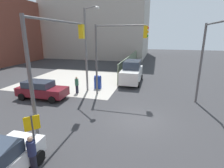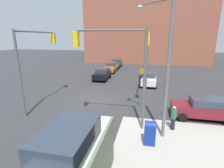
{
  "view_description": "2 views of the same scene",
  "coord_description": "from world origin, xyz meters",
  "px_view_note": "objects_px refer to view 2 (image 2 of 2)",
  "views": [
    {
      "loc": [
        -10.98,
        -0.98,
        5.67
      ],
      "look_at": [
        0.57,
        1.98,
        2.26
      ],
      "focal_mm": 28.0,
      "sensor_mm": 36.0,
      "label": 1
    },
    {
      "loc": [
        15.31,
        4.75,
        6.01
      ],
      "look_at": [
        1.76,
        1.84,
        2.23
      ],
      "focal_mm": 28.0,
      "sensor_mm": 36.0,
      "label": 2
    }
  ],
  "objects_px": {
    "coupe_green": "(116,63)",
    "hatchback_maroon": "(204,108)",
    "hatchback_black": "(102,74)",
    "hatchback_orange": "(111,67)",
    "hatchback_white": "(149,79)",
    "pedestrian_waiting": "(173,118)",
    "pedestrian_crossing": "(140,80)",
    "van_white_delivery": "(73,153)",
    "traffic_signal_ne_corner": "(116,60)",
    "mailbox_blue": "(150,132)",
    "traffic_signal_se_corner": "(35,54)",
    "street_lamp_corner": "(163,60)",
    "traffic_signal_nw_corner": "(147,51)"
  },
  "relations": [
    {
      "from": "traffic_signal_se_corner",
      "to": "hatchback_black",
      "type": "bearing_deg",
      "value": 165.89
    },
    {
      "from": "traffic_signal_se_corner",
      "to": "hatchback_maroon",
      "type": "distance_m",
      "value": 13.98
    },
    {
      "from": "hatchback_orange",
      "to": "hatchback_black",
      "type": "relative_size",
      "value": 1.13
    },
    {
      "from": "hatchback_maroon",
      "to": "hatchback_black",
      "type": "xyz_separation_m",
      "value": [
        -10.39,
        -10.73,
        -0.0
      ]
    },
    {
      "from": "hatchback_maroon",
      "to": "hatchback_black",
      "type": "relative_size",
      "value": 1.13
    },
    {
      "from": "coupe_green",
      "to": "hatchback_maroon",
      "type": "bearing_deg",
      "value": 26.86
    },
    {
      "from": "coupe_green",
      "to": "traffic_signal_se_corner",
      "type": "bearing_deg",
      "value": -7.2
    },
    {
      "from": "hatchback_maroon",
      "to": "van_white_delivery",
      "type": "distance_m",
      "value": 10.35
    },
    {
      "from": "hatchback_white",
      "to": "pedestrian_crossing",
      "type": "height_order",
      "value": "pedestrian_crossing"
    },
    {
      "from": "mailbox_blue",
      "to": "pedestrian_crossing",
      "type": "relative_size",
      "value": 0.85
    },
    {
      "from": "pedestrian_crossing",
      "to": "hatchback_black",
      "type": "bearing_deg",
      "value": 115.09
    },
    {
      "from": "hatchback_black",
      "to": "pedestrian_crossing",
      "type": "xyz_separation_m",
      "value": [
        2.58,
        5.58,
        0.03
      ]
    },
    {
      "from": "traffic_signal_se_corner",
      "to": "pedestrian_waiting",
      "type": "distance_m",
      "value": 11.76
    },
    {
      "from": "street_lamp_corner",
      "to": "pedestrian_crossing",
      "type": "xyz_separation_m",
      "value": [
        -10.75,
        -1.73,
        -3.83
      ]
    },
    {
      "from": "traffic_signal_nw_corner",
      "to": "coupe_green",
      "type": "xyz_separation_m",
      "value": [
        -17.09,
        -6.27,
        -3.83
      ]
    },
    {
      "from": "traffic_signal_nw_corner",
      "to": "pedestrian_crossing",
      "type": "distance_m",
      "value": 5.37
    },
    {
      "from": "van_white_delivery",
      "to": "pedestrian_crossing",
      "type": "bearing_deg",
      "value": 172.54
    },
    {
      "from": "hatchback_white",
      "to": "traffic_signal_se_corner",
      "type": "bearing_deg",
      "value": -45.31
    },
    {
      "from": "hatchback_black",
      "to": "van_white_delivery",
      "type": "bearing_deg",
      "value": 11.35
    },
    {
      "from": "coupe_green",
      "to": "van_white_delivery",
      "type": "bearing_deg",
      "value": 7.11
    },
    {
      "from": "hatchback_orange",
      "to": "hatchback_white",
      "type": "bearing_deg",
      "value": 41.02
    },
    {
      "from": "traffic_signal_se_corner",
      "to": "mailbox_blue",
      "type": "height_order",
      "value": "traffic_signal_se_corner"
    },
    {
      "from": "hatchback_maroon",
      "to": "pedestrian_waiting",
      "type": "distance_m",
      "value": 3.29
    },
    {
      "from": "street_lamp_corner",
      "to": "mailbox_blue",
      "type": "bearing_deg",
      "value": -22.84
    },
    {
      "from": "traffic_signal_se_corner",
      "to": "pedestrian_waiting",
      "type": "bearing_deg",
      "value": 80.81
    },
    {
      "from": "hatchback_black",
      "to": "coupe_green",
      "type": "bearing_deg",
      "value": 179.94
    },
    {
      "from": "hatchback_white",
      "to": "hatchback_black",
      "type": "xyz_separation_m",
      "value": [
        -1.62,
        -6.56,
        0.0
      ]
    },
    {
      "from": "traffic_signal_ne_corner",
      "to": "hatchback_white",
      "type": "bearing_deg",
      "value": 169.57
    },
    {
      "from": "traffic_signal_nw_corner",
      "to": "van_white_delivery",
      "type": "relative_size",
      "value": 1.2
    },
    {
      "from": "traffic_signal_se_corner",
      "to": "pedestrian_waiting",
      "type": "relative_size",
      "value": 3.92
    },
    {
      "from": "hatchback_white",
      "to": "pedestrian_waiting",
      "type": "relative_size",
      "value": 2.36
    },
    {
      "from": "traffic_signal_nw_corner",
      "to": "hatchback_white",
      "type": "bearing_deg",
      "value": 176.59
    },
    {
      "from": "pedestrian_waiting",
      "to": "pedestrian_crossing",
      "type": "bearing_deg",
      "value": -132.32
    },
    {
      "from": "hatchback_maroon",
      "to": "pedestrian_crossing",
      "type": "distance_m",
      "value": 9.35
    },
    {
      "from": "traffic_signal_ne_corner",
      "to": "van_white_delivery",
      "type": "distance_m",
      "value": 6.04
    },
    {
      "from": "hatchback_maroon",
      "to": "pedestrian_waiting",
      "type": "relative_size",
      "value": 2.69
    },
    {
      "from": "mailbox_blue",
      "to": "pedestrian_waiting",
      "type": "distance_m",
      "value": 2.5
    },
    {
      "from": "traffic_signal_nw_corner",
      "to": "traffic_signal_se_corner",
      "type": "relative_size",
      "value": 1.0
    },
    {
      "from": "street_lamp_corner",
      "to": "hatchback_maroon",
      "type": "distance_m",
      "value": 5.94
    },
    {
      "from": "mailbox_blue",
      "to": "hatchback_orange",
      "type": "relative_size",
      "value": 0.32
    },
    {
      "from": "street_lamp_corner",
      "to": "mailbox_blue",
      "type": "distance_m",
      "value": 4.16
    },
    {
      "from": "coupe_green",
      "to": "pedestrian_crossing",
      "type": "xyz_separation_m",
      "value": [
        13.37,
        5.57,
        0.03
      ]
    },
    {
      "from": "mailbox_blue",
      "to": "street_lamp_corner",
      "type": "bearing_deg",
      "value": 157.16
    },
    {
      "from": "van_white_delivery",
      "to": "traffic_signal_nw_corner",
      "type": "bearing_deg",
      "value": 166.85
    },
    {
      "from": "hatchback_orange",
      "to": "mailbox_blue",
      "type": "bearing_deg",
      "value": 18.32
    },
    {
      "from": "mailbox_blue",
      "to": "hatchback_orange",
      "type": "xyz_separation_m",
      "value": [
        -20.51,
        -6.79,
        0.08
      ]
    },
    {
      "from": "coupe_green",
      "to": "pedestrian_crossing",
      "type": "distance_m",
      "value": 14.48
    },
    {
      "from": "hatchback_maroon",
      "to": "van_white_delivery",
      "type": "height_order",
      "value": "van_white_delivery"
    },
    {
      "from": "pedestrian_crossing",
      "to": "traffic_signal_nw_corner",
      "type": "bearing_deg",
      "value": -119.44
    },
    {
      "from": "hatchback_white",
      "to": "van_white_delivery",
      "type": "xyz_separation_m",
      "value": [
        16.24,
        -2.98,
        0.44
      ]
    }
  ]
}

